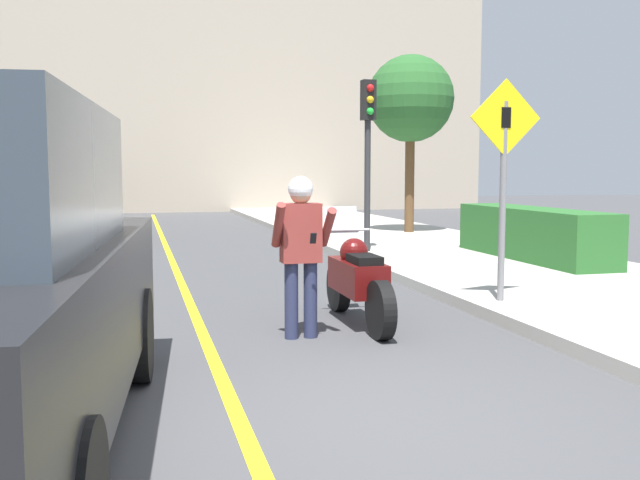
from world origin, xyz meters
name	(u,v)px	position (x,y,z in m)	size (l,w,h in m)	color
ground_plane	(335,428)	(0.00, 0.00, 0.00)	(80.00, 80.00, 0.00)	#424244
sidewalk_curb	(592,290)	(4.80, 4.00, 0.07)	(4.40, 44.00, 0.15)	#ADA89E
road_center_line	(184,288)	(-0.60, 6.00, 0.00)	(0.12, 36.00, 0.01)	yellow
building_backdrop	(164,99)	(0.00, 26.00, 4.67)	(28.00, 1.20, 9.34)	#B2A38E
motorcycle	(357,280)	(1.13, 3.08, 0.50)	(0.62, 2.15, 1.29)	black
person_biker	(301,240)	(0.36, 2.57, 1.01)	(0.59, 0.46, 1.66)	#282D4C
crossing_sign	(504,169)	(3.00, 3.25, 1.74)	(0.91, 0.08, 2.64)	slate
traffic_light	(368,132)	(3.12, 8.72, 2.45)	(0.26, 0.30, 3.29)	#2D2D30
hedge_row	(532,233)	(5.60, 6.87, 0.60)	(0.90, 3.97, 0.90)	#286028
street_tree	(411,100)	(5.54, 12.62, 3.49)	(2.19, 2.19, 4.47)	brown
parked_car_grey	(73,206)	(-2.72, 13.80, 0.86)	(1.88, 4.20, 1.68)	black
parked_car_black	(78,197)	(-3.04, 19.86, 0.86)	(1.88, 4.20, 1.68)	black
parked_car_white	(80,192)	(-3.37, 25.43, 0.86)	(1.88, 4.20, 1.68)	black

